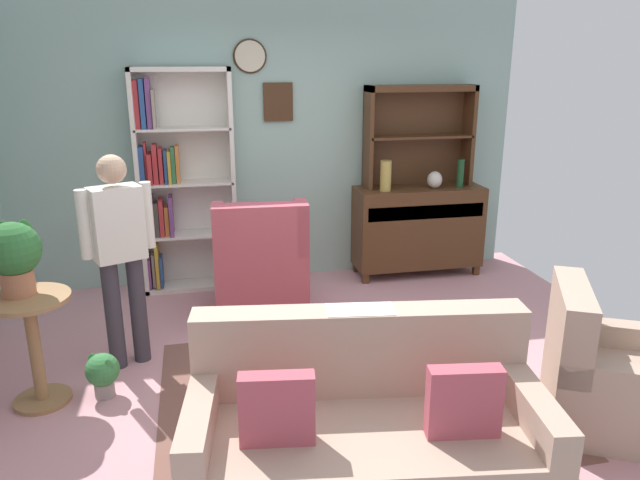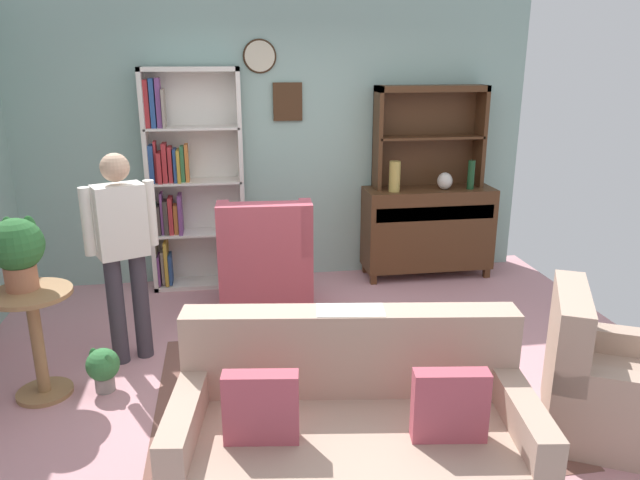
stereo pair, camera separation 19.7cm
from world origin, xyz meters
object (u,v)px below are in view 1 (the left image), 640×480
(vase_round, at_px, (435,180))
(sideboard_hutch, at_px, (419,122))
(coffee_table, at_px, (323,347))
(wingback_chair, at_px, (261,273))
(armchair_floral, at_px, (608,381))
(bookshelf, at_px, (178,183))
(bottle_wine, at_px, (460,173))
(potted_plant_large, at_px, (13,253))
(potted_plant_small, at_px, (103,372))
(book_stack, at_px, (315,326))
(sideboard, at_px, (418,226))
(vase_tall, at_px, (386,176))
(person_reading, at_px, (119,247))
(couch_floral, at_px, (365,435))
(plant_stand, at_px, (34,339))

(vase_round, bearing_deg, sideboard_hutch, 126.48)
(coffee_table, bearing_deg, wingback_chair, 100.41)
(armchair_floral, bearing_deg, vase_round, 91.18)
(bookshelf, distance_m, bottle_wine, 2.78)
(bottle_wine, xyz_separation_m, wingback_chair, (-2.10, -0.63, -0.68))
(bookshelf, distance_m, coffee_table, 2.49)
(potted_plant_large, bearing_deg, potted_plant_small, -9.41)
(armchair_floral, height_order, potted_plant_small, armchair_floral)
(wingback_chair, bearing_deg, potted_plant_small, -136.80)
(coffee_table, height_order, book_stack, book_stack)
(sideboard, xyz_separation_m, sideboard_hutch, (0.00, 0.11, 1.05))
(sideboard_hutch, relative_size, potted_plant_large, 2.33)
(bookshelf, height_order, sideboard, bookshelf)
(vase_round, height_order, wingback_chair, vase_round)
(potted_plant_small, bearing_deg, coffee_table, -10.77)
(bookshelf, xyz_separation_m, sideboard_hutch, (2.38, 0.02, 0.51))
(vase_tall, distance_m, book_stack, 2.33)
(bookshelf, xyz_separation_m, wingback_chair, (0.67, -0.81, -0.66))
(armchair_floral, bearing_deg, book_stack, 155.95)
(wingback_chair, bearing_deg, sideboard_hutch, 26.01)
(potted_plant_large, distance_m, person_reading, 0.70)
(armchair_floral, bearing_deg, sideboard, 93.81)
(person_reading, bearing_deg, potted_plant_large, -147.89)
(bookshelf, height_order, sideboard_hutch, bookshelf)
(couch_floral, distance_m, person_reading, 2.20)
(bottle_wine, bearing_deg, sideboard, 167.11)
(potted_plant_small, bearing_deg, bottle_wine, 28.05)
(couch_floral, relative_size, plant_stand, 2.54)
(vase_tall, relative_size, armchair_floral, 0.29)
(vase_tall, bearing_deg, book_stack, -119.23)
(sideboard, xyz_separation_m, plant_stand, (-3.29, -1.83, -0.05))
(plant_stand, xyz_separation_m, potted_plant_large, (-0.06, 0.06, 0.57))
(bottle_wine, distance_m, coffee_table, 2.83)
(bottle_wine, bearing_deg, potted_plant_large, -155.87)
(potted_plant_small, bearing_deg, vase_round, 30.38)
(sideboard_hutch, bearing_deg, armchair_floral, -86.33)
(plant_stand, height_order, potted_plant_large, potted_plant_large)
(sideboard, relative_size, armchair_floral, 1.25)
(armchair_floral, bearing_deg, potted_plant_large, 163.74)
(sideboard, distance_m, vase_round, 0.52)
(sideboard, relative_size, coffee_table, 1.62)
(sideboard_hutch, xyz_separation_m, vase_round, (0.13, -0.18, -0.55))
(bottle_wine, height_order, person_reading, person_reading)
(vase_tall, height_order, plant_stand, vase_tall)
(bookshelf, height_order, person_reading, bookshelf)
(coffee_table, bearing_deg, person_reading, 151.37)
(person_reading, bearing_deg, couch_floral, -51.01)
(vase_tall, xyz_separation_m, potted_plant_large, (-2.96, -1.68, -0.04))
(sideboard_hutch, xyz_separation_m, couch_floral, (-1.43, -3.16, -1.25))
(plant_stand, distance_m, book_stack, 1.82)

